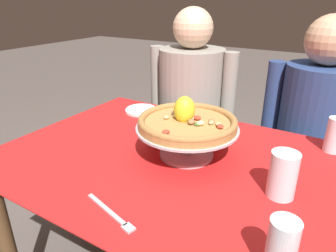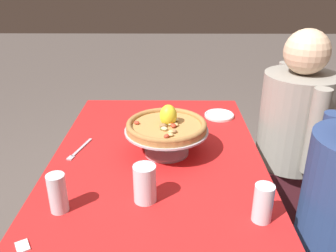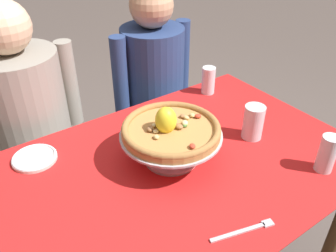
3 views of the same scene
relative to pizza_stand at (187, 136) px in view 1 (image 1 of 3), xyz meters
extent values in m
cylinder|color=brown|center=(-0.57, -0.41, -0.44)|extent=(0.06, 0.06, 0.68)
cylinder|color=brown|center=(-0.57, 0.33, -0.44)|extent=(0.06, 0.06, 0.68)
cube|color=brown|center=(0.01, -0.04, -0.09)|extent=(1.29, 0.86, 0.02)
cube|color=red|center=(0.01, -0.04, -0.08)|extent=(1.33, 0.90, 0.00)
cylinder|color=#B7B7C1|center=(0.00, 0.00, -0.07)|extent=(0.19, 0.19, 0.01)
cylinder|color=#B7B7C1|center=(0.00, 0.00, -0.02)|extent=(0.05, 0.05, 0.09)
cylinder|color=#B7B7C1|center=(0.00, 0.00, 0.03)|extent=(0.36, 0.36, 0.01)
cylinder|color=#BC8447|center=(0.00, 0.00, 0.05)|extent=(0.34, 0.34, 0.02)
torus|color=#A6743E|center=(0.00, 0.00, 0.06)|extent=(0.34, 0.34, 0.02)
ellipsoid|color=#996B42|center=(-0.06, 0.03, 0.07)|extent=(0.04, 0.04, 0.02)
ellipsoid|color=beige|center=(0.00, 0.02, 0.07)|extent=(0.04, 0.03, 0.02)
ellipsoid|color=tan|center=(0.01, 0.04, 0.06)|extent=(0.03, 0.03, 0.01)
ellipsoid|color=#996B42|center=(0.08, 0.03, 0.06)|extent=(0.03, 0.03, 0.01)
ellipsoid|color=beige|center=(-0.06, 0.01, 0.06)|extent=(0.03, 0.03, 0.01)
ellipsoid|color=#4C7533|center=(0.05, -0.02, 0.06)|extent=(0.02, 0.02, 0.01)
ellipsoid|color=#C63D28|center=(0.02, 0.03, 0.07)|extent=(0.03, 0.02, 0.02)
ellipsoid|color=#C63D28|center=(-0.01, -0.13, 0.06)|extent=(0.03, 0.03, 0.01)
ellipsoid|color=#996B42|center=(0.02, -0.01, 0.06)|extent=(0.03, 0.02, 0.01)
ellipsoid|color=tan|center=(-0.07, -0.02, 0.06)|extent=(0.02, 0.03, 0.01)
ellipsoid|color=#996B42|center=(0.02, -0.01, 0.07)|extent=(0.03, 0.04, 0.02)
ellipsoid|color=tan|center=(0.11, 0.02, 0.06)|extent=(0.02, 0.02, 0.01)
ellipsoid|color=beige|center=(0.05, -0.01, 0.07)|extent=(0.04, 0.04, 0.02)
ellipsoid|color=#C63D28|center=(0.12, 0.00, 0.07)|extent=(0.03, 0.03, 0.01)
ellipsoid|color=tan|center=(0.08, 0.02, 0.06)|extent=(0.02, 0.02, 0.01)
ellipsoid|color=beige|center=(-0.04, 0.04, 0.06)|extent=(0.02, 0.02, 0.01)
ellipsoid|color=yellow|center=(-0.02, 0.01, 0.09)|extent=(0.10, 0.10, 0.10)
cylinder|color=white|center=(0.44, 0.31, -0.01)|extent=(0.06, 0.06, 0.13)
cylinder|color=silver|center=(0.44, 0.31, -0.05)|extent=(0.06, 0.06, 0.05)
cylinder|color=white|center=(0.34, -0.07, -0.01)|extent=(0.08, 0.08, 0.14)
cylinder|color=silver|center=(0.34, -0.07, -0.04)|extent=(0.07, 0.07, 0.06)
cylinder|color=silver|center=(0.40, -0.35, -0.01)|extent=(0.06, 0.06, 0.14)
cylinder|color=silver|center=(-0.41, 0.28, -0.07)|extent=(0.16, 0.16, 0.01)
torus|color=white|center=(-0.41, 0.28, -0.06)|extent=(0.16, 0.16, 0.01)
cube|color=#B7B7C1|center=(-0.04, -0.38, -0.07)|extent=(0.17, 0.06, 0.01)
cube|color=#B7B7C1|center=(0.06, -0.41, -0.07)|extent=(0.04, 0.03, 0.01)
cube|color=maroon|center=(-0.33, 0.67, -0.55)|extent=(0.30, 0.34, 0.48)
cylinder|color=gray|center=(-0.33, 0.67, -0.06)|extent=(0.39, 0.39, 0.49)
sphere|color=beige|center=(-0.33, 0.67, 0.30)|extent=(0.22, 0.22, 0.22)
cylinder|color=gray|center=(-0.55, 0.66, -0.02)|extent=(0.08, 0.08, 0.42)
cylinder|color=gray|center=(-0.10, 0.68, -0.02)|extent=(0.08, 0.08, 0.42)
cube|color=navy|center=(0.35, 0.65, -0.57)|extent=(0.30, 0.34, 0.44)
cylinder|color=navy|center=(0.35, 0.65, -0.09)|extent=(0.35, 0.35, 0.52)
sphere|color=tan|center=(0.35, 0.65, 0.28)|extent=(0.22, 0.22, 0.22)
cylinder|color=navy|center=(0.14, 0.63, -0.05)|extent=(0.08, 0.08, 0.44)
camera|label=1|loc=(0.45, -0.86, 0.46)|focal=32.55mm
camera|label=2|loc=(1.35, 0.02, 0.68)|focal=37.55mm
camera|label=3|loc=(-0.58, -0.80, 0.73)|focal=37.36mm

